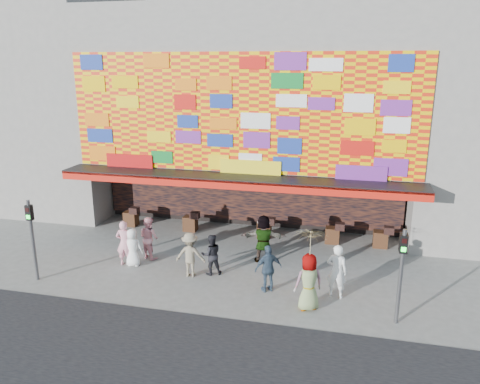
# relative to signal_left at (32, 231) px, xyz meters

# --- Properties ---
(ground) EXTENTS (90.00, 90.00, 0.00)m
(ground) POSITION_rel_signal_left_xyz_m (6.20, 1.50, -1.86)
(ground) COLOR slate
(ground) RESTS_ON ground
(shop_building) EXTENTS (15.20, 9.40, 10.00)m
(shop_building) POSITION_rel_signal_left_xyz_m (6.20, 9.68, 3.37)
(shop_building) COLOR gray
(shop_building) RESTS_ON ground
(neighbor_left) EXTENTS (11.00, 8.00, 12.00)m
(neighbor_left) POSITION_rel_signal_left_xyz_m (-6.80, 9.50, 4.14)
(neighbor_left) COLOR gray
(neighbor_left) RESTS_ON ground
(signal_left) EXTENTS (0.22, 0.20, 3.00)m
(signal_left) POSITION_rel_signal_left_xyz_m (0.00, 0.00, 0.00)
(signal_left) COLOR #59595B
(signal_left) RESTS_ON ground
(signal_right) EXTENTS (0.22, 0.20, 3.00)m
(signal_right) POSITION_rel_signal_left_xyz_m (12.40, 0.00, 0.00)
(signal_right) COLOR #59595B
(signal_right) RESTS_ON ground
(ped_a) EXTENTS (0.77, 0.54, 1.49)m
(ped_a) POSITION_rel_signal_left_xyz_m (2.85, 1.94, -1.11)
(ped_a) COLOR white
(ped_a) RESTS_ON ground
(ped_b) EXTENTS (0.71, 0.52, 1.79)m
(ped_b) POSITION_rel_signal_left_xyz_m (2.51, 1.93, -0.96)
(ped_b) COLOR pink
(ped_b) RESTS_ON ground
(ped_c) EXTENTS (0.94, 0.87, 1.55)m
(ped_c) POSITION_rel_signal_left_xyz_m (6.00, 1.92, -1.08)
(ped_c) COLOR black
(ped_c) RESTS_ON ground
(ped_d) EXTENTS (1.14, 0.74, 1.67)m
(ped_d) POSITION_rel_signal_left_xyz_m (5.30, 1.60, -1.02)
(ped_d) COLOR gray
(ped_d) RESTS_ON ground
(ped_e) EXTENTS (1.04, 0.87, 1.67)m
(ped_e) POSITION_rel_signal_left_xyz_m (8.27, 1.10, -1.02)
(ped_e) COLOR #34485C
(ped_e) RESTS_ON ground
(ped_f) EXTENTS (1.83, 0.85, 1.89)m
(ped_f) POSITION_rel_signal_left_xyz_m (7.64, 3.51, -0.91)
(ped_f) COLOR gray
(ped_f) RESTS_ON ground
(ped_g) EXTENTS (1.08, 0.94, 1.87)m
(ped_g) POSITION_rel_signal_left_xyz_m (9.72, 0.20, -0.93)
(ped_g) COLOR gray
(ped_g) RESTS_ON ground
(ped_h) EXTENTS (0.74, 0.55, 1.87)m
(ped_h) POSITION_rel_signal_left_xyz_m (10.55, 1.21, -0.93)
(ped_h) COLOR white
(ped_h) RESTS_ON ground
(ped_i) EXTENTS (1.03, 0.95, 1.71)m
(ped_i) POSITION_rel_signal_left_xyz_m (3.15, 2.78, -1.01)
(ped_i) COLOR pink
(ped_i) RESTS_ON ground
(parasol) EXTENTS (1.08, 1.10, 1.91)m
(parasol) POSITION_rel_signal_left_xyz_m (9.72, 0.20, 0.32)
(parasol) COLOR #F8EB9C
(parasol) RESTS_ON ground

